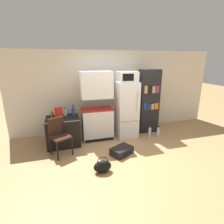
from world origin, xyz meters
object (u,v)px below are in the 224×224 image
(kitchen_hutch, at_px, (97,109))
(bottle_clear_short, at_px, (65,113))
(side_table, at_px, (63,131))
(water_bottle_middle, at_px, (158,131))
(cereal_box, at_px, (59,113))
(suitcase_large_flat, at_px, (122,151))
(handbag, at_px, (103,166))
(refrigerator, at_px, (126,110))
(bowl, at_px, (57,115))
(bottle_amber_beer, at_px, (52,116))
(water_bottle_front, at_px, (150,132))
(microwave, at_px, (127,77))
(chair, at_px, (59,133))
(bottle_blue_soda, at_px, (73,111))
(bookshelf, at_px, (148,102))

(kitchen_hutch, distance_m, bottle_clear_short, 0.85)
(side_table, relative_size, water_bottle_middle, 2.78)
(cereal_box, xyz_separation_m, suitcase_large_flat, (1.38, -0.87, -0.79))
(side_table, relative_size, handbag, 2.29)
(kitchen_hutch, distance_m, cereal_box, 1.02)
(kitchen_hutch, bearing_deg, suitcase_large_flat, -70.59)
(side_table, xyz_separation_m, refrigerator, (1.78, 0.07, 0.43))
(cereal_box, bearing_deg, kitchen_hutch, 9.86)
(kitchen_hutch, xyz_separation_m, refrigerator, (0.84, -0.05, -0.08))
(refrigerator, height_order, cereal_box, refrigerator)
(refrigerator, height_order, bowl, refrigerator)
(refrigerator, relative_size, handbag, 4.41)
(bowl, xyz_separation_m, suitcase_large_flat, (1.42, -1.17, -0.66))
(bottle_clear_short, bearing_deg, bottle_amber_beer, -155.10)
(bowl, bearing_deg, water_bottle_front, -9.99)
(refrigerator, xyz_separation_m, microwave, (-0.00, -0.00, 0.93))
(chair, xyz_separation_m, handbag, (0.81, -1.00, -0.40))
(bottle_blue_soda, xyz_separation_m, handbag, (0.41, -1.58, -0.73))
(bottle_blue_soda, distance_m, bottle_amber_beer, 0.54)
(kitchen_hutch, distance_m, handbag, 1.78)
(side_table, relative_size, bottle_amber_beer, 4.59)
(bottle_amber_beer, relative_size, handbag, 0.50)
(bottle_blue_soda, height_order, cereal_box, cereal_box)
(bottle_blue_soda, distance_m, bottle_clear_short, 0.23)
(side_table, height_order, bottle_blue_soda, bottle_blue_soda)
(bookshelf, xyz_separation_m, bottle_amber_beer, (-2.78, -0.17, -0.15))
(chair, bearing_deg, bottle_amber_beer, 78.38)
(bottle_blue_soda, distance_m, water_bottle_middle, 2.53)
(refrigerator, xyz_separation_m, bottle_clear_short, (-1.69, 0.12, 0.02))
(chair, bearing_deg, microwave, -10.24)
(kitchen_hutch, relative_size, cereal_box, 6.25)
(bowl, bearing_deg, cereal_box, -81.40)
(refrigerator, bearing_deg, cereal_box, -176.09)
(side_table, distance_m, bottle_amber_beer, 0.50)
(microwave, relative_size, bowl, 3.52)
(bottle_blue_soda, height_order, bottle_clear_short, bottle_blue_soda)
(microwave, relative_size, bottle_blue_soda, 1.82)
(refrigerator, xyz_separation_m, bottle_amber_beer, (-2.02, -0.03, 0.01))
(chair, xyz_separation_m, water_bottle_middle, (2.80, 0.27, -0.40))
(side_table, distance_m, refrigerator, 1.83)
(side_table, bearing_deg, refrigerator, 2.11)
(refrigerator, distance_m, bottle_blue_soda, 1.48)
(kitchen_hutch, height_order, bottle_blue_soda, kitchen_hutch)
(bottle_blue_soda, relative_size, water_bottle_middle, 0.99)
(bottle_blue_soda, bearing_deg, water_bottle_middle, -7.46)
(suitcase_large_flat, height_order, water_bottle_front, water_bottle_front)
(cereal_box, bearing_deg, suitcase_large_flat, -32.31)
(kitchen_hutch, bearing_deg, water_bottle_front, -12.12)
(microwave, height_order, bottle_clear_short, microwave)
(kitchen_hutch, distance_m, bookshelf, 1.61)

